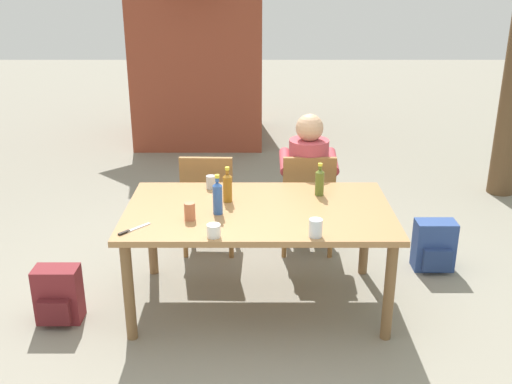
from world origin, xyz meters
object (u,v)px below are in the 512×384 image
at_px(backpack_by_near_side, 55,296).
at_px(brick_kiosk, 197,35).
at_px(person_in_white_shirt, 304,174).
at_px(dining_table, 256,219).
at_px(bottle_blue, 215,197).
at_px(bottle_amber, 225,187).
at_px(cup_terracotta, 187,211).
at_px(bottle_olive, 317,181).
at_px(cup_glass, 313,228).
at_px(table_knife, 129,230).
at_px(chair_far_right, 305,197).
at_px(chair_far_left, 206,198).
at_px(backpack_by_far_side, 431,246).
at_px(cup_steel, 208,182).
at_px(cup_white, 211,231).

distance_m(backpack_by_near_side, brick_kiosk, 4.93).
xyz_separation_m(person_in_white_shirt, backpack_by_near_side, (-1.76, -1.17, -0.47)).
height_order(dining_table, bottle_blue, bottle_blue).
height_order(dining_table, bottle_amber, bottle_amber).
distance_m(person_in_white_shirt, cup_terracotta, 1.41).
distance_m(bottle_olive, cup_terracotta, 0.99).
height_order(bottle_blue, bottle_olive, bottle_blue).
distance_m(cup_glass, table_knife, 1.14).
distance_m(chair_far_right, person_in_white_shirt, 0.20).
bearing_deg(cup_terracotta, brick_kiosk, 94.07).
xyz_separation_m(bottle_olive, cup_terracotta, (-0.88, -0.45, -0.04)).
bearing_deg(backpack_by_near_side, chair_far_left, 48.31).
bearing_deg(table_knife, bottle_amber, 40.47).
bearing_deg(cup_terracotta, bottle_amber, 54.33).
bearing_deg(bottle_amber, cup_terracotta, -125.67).
relative_size(dining_table, chair_far_right, 2.07).
relative_size(backpack_by_near_side, backpack_by_far_side, 0.97).
distance_m(dining_table, chair_far_left, 0.93).
height_order(bottle_amber, backpack_by_far_side, bottle_amber).
bearing_deg(bottle_amber, chair_far_right, 47.91).
bearing_deg(bottle_olive, backpack_by_near_side, -164.45).
height_order(bottle_blue, cup_glass, bottle_blue).
bearing_deg(backpack_by_near_side, person_in_white_shirt, 33.59).
height_order(cup_terracotta, backpack_by_near_side, cup_terracotta).
bearing_deg(cup_glass, table_knife, 175.63).
height_order(bottle_amber, bottle_blue, bottle_blue).
bearing_deg(cup_steel, dining_table, -48.49).
height_order(chair_far_right, chair_far_left, same).
height_order(chair_far_left, cup_glass, chair_far_left).
bearing_deg(backpack_by_near_side, cup_glass, -6.97).
relative_size(person_in_white_shirt, backpack_by_near_side, 3.00).
xyz_separation_m(chair_far_right, backpack_by_near_side, (-1.75, -1.06, -0.30)).
xyz_separation_m(chair_far_left, cup_terracotta, (-0.04, -1.01, 0.30)).
bearing_deg(chair_far_left, dining_table, -63.51).
relative_size(table_knife, backpack_by_near_side, 0.50).
relative_size(person_in_white_shirt, table_knife, 6.05).
bearing_deg(cup_terracotta, backpack_by_far_side, 20.78).
distance_m(cup_steel, backpack_by_near_side, 1.32).
distance_m(chair_far_right, cup_white, 1.47).
bearing_deg(cup_white, table_knife, 169.82).
bearing_deg(brick_kiosk, bottle_olive, -74.04).
bearing_deg(cup_steel, person_in_white_shirt, 35.11).
bearing_deg(cup_steel, bottle_olive, -9.89).
bearing_deg(bottle_amber, cup_steel, 117.09).
distance_m(person_in_white_shirt, backpack_by_far_side, 1.17).
height_order(table_knife, backpack_by_far_side, table_knife).
distance_m(bottle_olive, cup_glass, 0.71).
distance_m(dining_table, cup_white, 0.54).
height_order(bottle_olive, backpack_by_near_side, bottle_olive).
bearing_deg(dining_table, brick_kiosk, 99.82).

